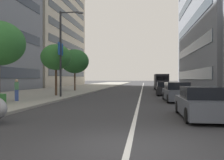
{
  "coord_description": "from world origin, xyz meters",
  "views": [
    {
      "loc": [
        -6.07,
        -0.41,
        1.73
      ],
      "look_at": [
        16.27,
        2.6,
        1.61
      ],
      "focal_mm": 38.88,
      "sensor_mm": 36.0,
      "label": 1
    }
  ],
  "objects_px": {
    "car_mid_block_traffic": "(177,92)",
    "street_lamp_with_banners": "(64,45)",
    "car_lead_in_lane": "(203,104)",
    "pedestrian_on_plaza": "(17,90)",
    "delivery_van_ahead": "(161,81)",
    "street_tree_by_lamp_post": "(75,61)",
    "street_tree_far_plaza": "(56,57)",
    "car_approaching_light": "(165,89)"
  },
  "relations": [
    {
      "from": "car_mid_block_traffic",
      "to": "street_lamp_with_banners",
      "type": "relative_size",
      "value": 0.58
    },
    {
      "from": "delivery_van_ahead",
      "to": "street_tree_by_lamp_post",
      "type": "xyz_separation_m",
      "value": [
        -6.97,
        12.0,
        2.79
      ]
    },
    {
      "from": "car_lead_in_lane",
      "to": "pedestrian_on_plaza",
      "type": "relative_size",
      "value": 2.76
    },
    {
      "from": "street_tree_by_lamp_post",
      "to": "street_tree_far_plaza",
      "type": "bearing_deg",
      "value": -173.96
    },
    {
      "from": "street_lamp_with_banners",
      "to": "street_tree_by_lamp_post",
      "type": "xyz_separation_m",
      "value": [
        11.35,
        2.36,
        -0.59
      ]
    },
    {
      "from": "delivery_van_ahead",
      "to": "street_tree_far_plaza",
      "type": "relative_size",
      "value": 1.04
    },
    {
      "from": "street_tree_by_lamp_post",
      "to": "street_lamp_with_banners",
      "type": "bearing_deg",
      "value": -168.24
    },
    {
      "from": "delivery_van_ahead",
      "to": "street_tree_by_lamp_post",
      "type": "height_order",
      "value": "street_tree_by_lamp_post"
    },
    {
      "from": "car_approaching_light",
      "to": "pedestrian_on_plaza",
      "type": "height_order",
      "value": "pedestrian_on_plaza"
    },
    {
      "from": "delivery_van_ahead",
      "to": "pedestrian_on_plaza",
      "type": "distance_m",
      "value": 25.49
    },
    {
      "from": "street_tree_far_plaza",
      "to": "pedestrian_on_plaza",
      "type": "height_order",
      "value": "street_tree_far_plaza"
    },
    {
      "from": "car_mid_block_traffic",
      "to": "street_tree_far_plaza",
      "type": "relative_size",
      "value": 0.9
    },
    {
      "from": "street_lamp_with_banners",
      "to": "street_tree_far_plaza",
      "type": "distance_m",
      "value": 2.25
    },
    {
      "from": "street_lamp_with_banners",
      "to": "street_tree_by_lamp_post",
      "type": "distance_m",
      "value": 11.61
    },
    {
      "from": "street_tree_by_lamp_post",
      "to": "pedestrian_on_plaza",
      "type": "xyz_separation_m",
      "value": [
        -15.68,
        -0.32,
        -3.17
      ]
    },
    {
      "from": "car_mid_block_traffic",
      "to": "car_approaching_light",
      "type": "bearing_deg",
      "value": 0.12
    },
    {
      "from": "car_approaching_light",
      "to": "car_mid_block_traffic",
      "type": "bearing_deg",
      "value": -176.39
    },
    {
      "from": "car_approaching_light",
      "to": "street_lamp_with_banners",
      "type": "distance_m",
      "value": 11.55
    },
    {
      "from": "street_lamp_with_banners",
      "to": "street_tree_far_plaza",
      "type": "bearing_deg",
      "value": 40.19
    },
    {
      "from": "car_lead_in_lane",
      "to": "delivery_van_ahead",
      "type": "xyz_separation_m",
      "value": [
        27.89,
        -0.07,
        0.66
      ]
    },
    {
      "from": "car_mid_block_traffic",
      "to": "street_tree_far_plaza",
      "type": "bearing_deg",
      "value": 72.1
    },
    {
      "from": "street_tree_by_lamp_post",
      "to": "pedestrian_on_plaza",
      "type": "bearing_deg",
      "value": -178.84
    },
    {
      "from": "car_mid_block_traffic",
      "to": "delivery_van_ahead",
      "type": "distance_m",
      "value": 19.83
    },
    {
      "from": "delivery_van_ahead",
      "to": "street_tree_far_plaza",
      "type": "xyz_separation_m",
      "value": [
        -16.75,
        10.96,
        2.47
      ]
    },
    {
      "from": "car_approaching_light",
      "to": "street_tree_far_plaza",
      "type": "xyz_separation_m",
      "value": [
        -4.11,
        10.55,
        3.12
      ]
    },
    {
      "from": "car_mid_block_traffic",
      "to": "street_tree_by_lamp_post",
      "type": "distance_m",
      "value": 17.82
    },
    {
      "from": "delivery_van_ahead",
      "to": "street_tree_far_plaza",
      "type": "height_order",
      "value": "street_tree_far_plaza"
    },
    {
      "from": "car_mid_block_traffic",
      "to": "pedestrian_on_plaza",
      "type": "relative_size",
      "value": 2.82
    },
    {
      "from": "car_mid_block_traffic",
      "to": "street_lamp_with_banners",
      "type": "xyz_separation_m",
      "value": [
        1.5,
        9.5,
        3.99
      ]
    },
    {
      "from": "street_tree_far_plaza",
      "to": "street_tree_by_lamp_post",
      "type": "relative_size",
      "value": 0.87
    },
    {
      "from": "pedestrian_on_plaza",
      "to": "car_lead_in_lane",
      "type": "bearing_deg",
      "value": -57.71
    },
    {
      "from": "car_approaching_light",
      "to": "street_tree_far_plaza",
      "type": "height_order",
      "value": "street_tree_far_plaza"
    },
    {
      "from": "car_lead_in_lane",
      "to": "street_lamp_with_banners",
      "type": "relative_size",
      "value": 0.57
    },
    {
      "from": "car_lead_in_lane",
      "to": "street_tree_by_lamp_post",
      "type": "xyz_separation_m",
      "value": [
        20.92,
        11.93,
        3.45
      ]
    },
    {
      "from": "street_lamp_with_banners",
      "to": "pedestrian_on_plaza",
      "type": "bearing_deg",
      "value": 154.74
    },
    {
      "from": "car_mid_block_traffic",
      "to": "street_lamp_with_banners",
      "type": "bearing_deg",
      "value": 78.97
    },
    {
      "from": "street_tree_far_plaza",
      "to": "car_lead_in_lane",
      "type": "bearing_deg",
      "value": -135.65
    },
    {
      "from": "car_approaching_light",
      "to": "delivery_van_ahead",
      "type": "height_order",
      "value": "delivery_van_ahead"
    },
    {
      "from": "car_approaching_light",
      "to": "delivery_van_ahead",
      "type": "xyz_separation_m",
      "value": [
        12.64,
        -0.41,
        0.64
      ]
    },
    {
      "from": "car_mid_block_traffic",
      "to": "street_lamp_with_banners",
      "type": "height_order",
      "value": "street_lamp_with_banners"
    },
    {
      "from": "car_lead_in_lane",
      "to": "street_lamp_with_banners",
      "type": "bearing_deg",
      "value": 45.26
    },
    {
      "from": "delivery_van_ahead",
      "to": "street_lamp_with_banners",
      "type": "xyz_separation_m",
      "value": [
        -18.32,
        9.63,
        3.37
      ]
    }
  ]
}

